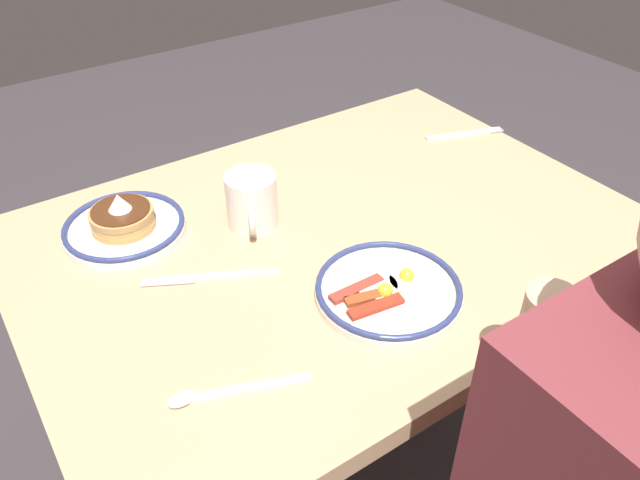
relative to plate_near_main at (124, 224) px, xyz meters
The scene contains 8 objects.
ground_plane 0.87m from the plate_near_main, 146.30° to the left, with size 6.00×6.00×0.00m, color #393337.
dining_table 0.42m from the plate_near_main, 146.30° to the left, with size 1.12×0.81×0.76m.
plate_near_main is the anchor object (origin of this frame).
plate_center_pancakes 0.50m from the plate_near_main, 125.87° to the left, with size 0.24×0.24×0.04m.
coffee_mug 0.24m from the plate_near_main, 152.50° to the left, with size 0.09×0.12×0.10m.
fork_near 0.80m from the plate_near_main, behind, with size 0.19×0.08×0.01m.
butter_knife 0.22m from the plate_near_main, 109.21° to the left, with size 0.21×0.12×0.01m.
tea_spoon 0.44m from the plate_near_main, 86.64° to the left, with size 0.19×0.08×0.01m.
Camera 1 is at (0.54, 0.77, 1.45)m, focal length 35.38 mm.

